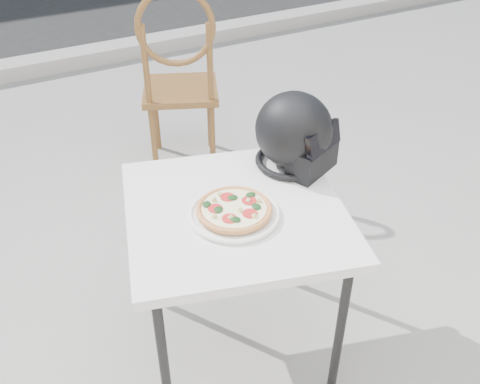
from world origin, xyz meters
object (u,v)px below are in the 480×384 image
cafe_table_main (235,222)px  helmet (296,135)px  cafe_chair_main (179,73)px  plate (234,214)px  pizza (234,209)px

cafe_table_main → helmet: bearing=22.3°
cafe_chair_main → helmet: bearing=111.5°
plate → pizza: 0.02m
plate → cafe_chair_main: bearing=73.8°
helmet → cafe_table_main: bearing=-180.0°
pizza → cafe_table_main: bearing=57.5°
plate → helmet: 0.41m
cafe_chair_main → cafe_table_main: bearing=98.0°
plate → helmet: bearing=26.3°
helmet → pizza: bearing=-176.1°
cafe_table_main → helmet: 0.40m
cafe_table_main → plate: (-0.03, -0.04, 0.07)m
plate → cafe_chair_main: cafe_chair_main is taller
plate → pizza: size_ratio=1.27×
plate → pizza: pizza is taller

